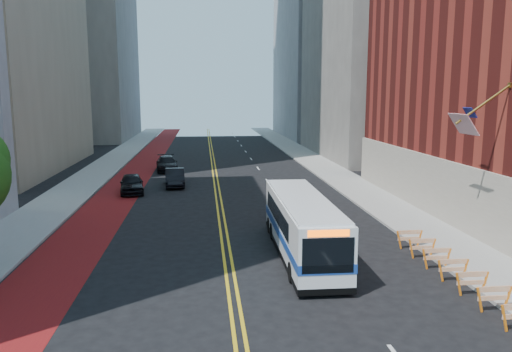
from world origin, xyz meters
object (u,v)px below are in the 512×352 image
(car_a, at_px, (132,184))
(car_c, at_px, (167,164))
(car_b, at_px, (175,178))
(transit_bus, at_px, (302,225))

(car_a, xyz_separation_m, car_c, (2.04, 11.67, -0.02))
(car_a, relative_size, car_b, 0.98)
(transit_bus, bearing_deg, car_b, 111.08)
(transit_bus, xyz_separation_m, car_c, (-8.73, 28.89, -0.81))
(car_a, relative_size, car_c, 0.87)
(transit_bus, distance_m, car_a, 20.33)
(transit_bus, bearing_deg, car_c, 107.50)
(car_b, bearing_deg, transit_bus, -73.72)
(car_a, xyz_separation_m, car_b, (3.36, 2.70, -0.01))
(transit_bus, relative_size, car_b, 2.36)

